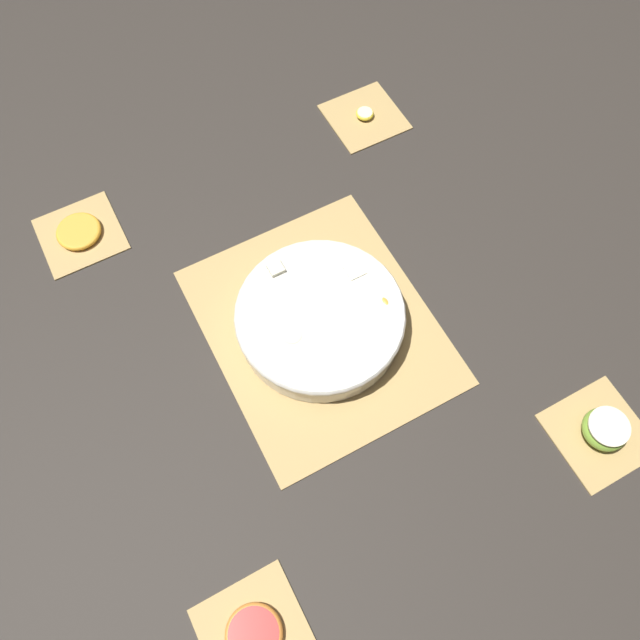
{
  "coord_description": "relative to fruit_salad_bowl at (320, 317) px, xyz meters",
  "views": [
    {
      "loc": [
        -0.38,
        0.2,
        0.93
      ],
      "look_at": [
        0.0,
        0.0,
        0.03
      ],
      "focal_mm": 35.0,
      "sensor_mm": 36.0,
      "label": 1
    }
  ],
  "objects": [
    {
      "name": "coaster_mat_near_left",
      "position": [
        -0.36,
        -0.29,
        -0.03
      ],
      "size": [
        0.14,
        0.14,
        0.01
      ],
      "color": "tan",
      "rests_on": "ground_plane"
    },
    {
      "name": "apple_half",
      "position": [
        -0.36,
        -0.29,
        -0.01
      ],
      "size": [
        0.07,
        0.07,
        0.04
      ],
      "color": "#7FAD38",
      "rests_on": "coaster_mat_near_left"
    },
    {
      "name": "bamboo_mat_center",
      "position": [
        -0.0,
        0.0,
        -0.03
      ],
      "size": [
        0.41,
        0.35,
        0.01
      ],
      "color": "tan",
      "rests_on": "ground_plane"
    },
    {
      "name": "orange_slice_whole",
      "position": [
        0.36,
        0.29,
        -0.02
      ],
      "size": [
        0.08,
        0.08,
        0.01
      ],
      "color": "#F9A338",
      "rests_on": "coaster_mat_far_right"
    },
    {
      "name": "ground_plane",
      "position": [
        -0.0,
        0.0,
        -0.04
      ],
      "size": [
        6.0,
        6.0,
        0.0
      ],
      "primitive_type": "plane",
      "color": "#2D2823"
    },
    {
      "name": "coaster_mat_far_right",
      "position": [
        0.36,
        0.29,
        -0.03
      ],
      "size": [
        0.14,
        0.14,
        0.01
      ],
      "color": "tan",
      "rests_on": "ground_plane"
    },
    {
      "name": "banana_coin_single",
      "position": [
        0.36,
        -0.29,
        -0.02
      ],
      "size": [
        0.03,
        0.03,
        0.01
      ],
      "color": "beige",
      "rests_on": "coaster_mat_near_right"
    },
    {
      "name": "fruit_salad_bowl",
      "position": [
        0.0,
        0.0,
        0.0
      ],
      "size": [
        0.27,
        0.27,
        0.06
      ],
      "color": "silver",
      "rests_on": "bamboo_mat_center"
    },
    {
      "name": "coaster_mat_far_left",
      "position": [
        -0.36,
        0.29,
        -0.03
      ],
      "size": [
        0.14,
        0.14,
        0.01
      ],
      "color": "tan",
      "rests_on": "ground_plane"
    },
    {
      "name": "grapefruit_slice",
      "position": [
        -0.36,
        0.29,
        -0.02
      ],
      "size": [
        0.08,
        0.08,
        0.01
      ],
      "color": "#B2231E",
      "rests_on": "coaster_mat_far_left"
    },
    {
      "name": "coaster_mat_near_right",
      "position": [
        0.36,
        -0.29,
        -0.03
      ],
      "size": [
        0.14,
        0.14,
        0.01
      ],
      "color": "tan",
      "rests_on": "ground_plane"
    }
  ]
}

